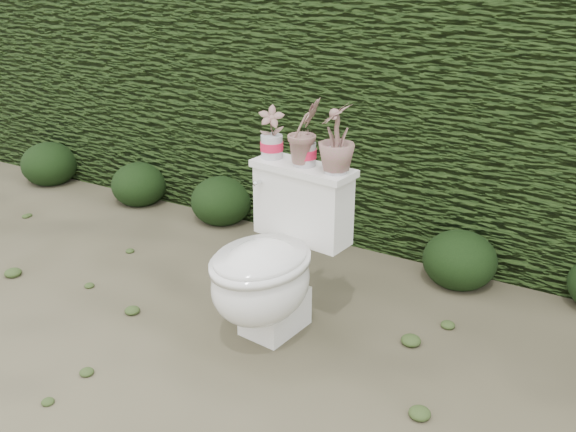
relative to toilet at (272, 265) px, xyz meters
The scene contains 11 objects.
ground 0.42m from the toilet, 166.37° to the right, with size 60.00×60.00×0.00m, color #696348.
hedge 1.62m from the toilet, 97.88° to the left, with size 8.00×1.00×1.60m, color #294115.
toilet is the anchor object (origin of this frame).
potted_plant_left 0.62m from the toilet, 120.87° to the left, with size 0.12×0.08×0.23m, color #397E27.
potted_plant_center 0.62m from the toilet, 81.28° to the left, with size 0.17×0.13×0.30m, color #397E27.
potted_plant_right 0.64m from the toilet, 46.50° to the left, with size 0.17×0.17×0.30m, color #397E27.
liriope_clump_0 2.78m from the toilet, 160.42° to the left, with size 0.43×0.43×0.34m, color black.
liriope_clump_1 1.98m from the toilet, 150.79° to the left, with size 0.39×0.39×0.32m, color black.
liriope_clump_2 1.42m from the toilet, 135.63° to the left, with size 0.41×0.41×0.33m, color black.
liriope_clump_3 1.09m from the toilet, 106.35° to the left, with size 0.34×0.34×0.27m, color black.
liriope_clump_4 1.14m from the toilet, 56.20° to the left, with size 0.40×0.40×0.32m, color black.
Camera 1 is at (1.61, -2.18, 1.71)m, focal length 40.00 mm.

